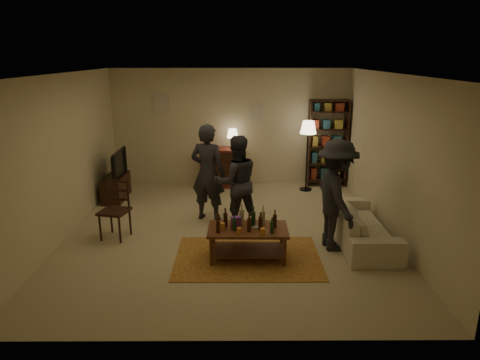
{
  "coord_description": "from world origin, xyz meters",
  "views": [
    {
      "loc": [
        0.17,
        -6.96,
        2.99
      ],
      "look_at": [
        0.21,
        0.1,
        0.91
      ],
      "focal_mm": 32.0,
      "sensor_mm": 36.0,
      "label": 1
    }
  ],
  "objects_px": {
    "dining_chair": "(116,206)",
    "person_left": "(208,173)",
    "coffee_table": "(247,232)",
    "person_by_sofa": "(336,195)",
    "tv_stand": "(116,181)",
    "sofa": "(361,224)",
    "person_right": "(236,182)",
    "dresser": "(222,166)",
    "bookshelf": "(327,142)",
    "floor_lamp": "(308,132)"
  },
  "relations": [
    {
      "from": "coffee_table",
      "to": "person_by_sofa",
      "type": "bearing_deg",
      "value": 14.19
    },
    {
      "from": "tv_stand",
      "to": "person_by_sofa",
      "type": "xyz_separation_m",
      "value": [
        4.14,
        -2.46,
        0.5
      ]
    },
    {
      "from": "tv_stand",
      "to": "person_by_sofa",
      "type": "relative_size",
      "value": 0.6
    },
    {
      "from": "dining_chair",
      "to": "coffee_table",
      "type": "bearing_deg",
      "value": -6.48
    },
    {
      "from": "dining_chair",
      "to": "person_left",
      "type": "height_order",
      "value": "person_left"
    },
    {
      "from": "floor_lamp",
      "to": "dining_chair",
      "type": "bearing_deg",
      "value": -144.43
    },
    {
      "from": "dining_chair",
      "to": "person_right",
      "type": "height_order",
      "value": "person_right"
    },
    {
      "from": "person_left",
      "to": "person_right",
      "type": "height_order",
      "value": "person_left"
    },
    {
      "from": "person_by_sofa",
      "to": "person_left",
      "type": "bearing_deg",
      "value": 51.25
    },
    {
      "from": "dining_chair",
      "to": "bookshelf",
      "type": "xyz_separation_m",
      "value": [
        4.13,
        2.97,
        0.49
      ]
    },
    {
      "from": "floor_lamp",
      "to": "person_right",
      "type": "relative_size",
      "value": 0.95
    },
    {
      "from": "dining_chair",
      "to": "dresser",
      "type": "relative_size",
      "value": 0.75
    },
    {
      "from": "tv_stand",
      "to": "person_right",
      "type": "bearing_deg",
      "value": -30.89
    },
    {
      "from": "bookshelf",
      "to": "person_left",
      "type": "relative_size",
      "value": 1.11
    },
    {
      "from": "bookshelf",
      "to": "coffee_table",
      "type": "bearing_deg",
      "value": -117.01
    },
    {
      "from": "dining_chair",
      "to": "floor_lamp",
      "type": "distance_m",
      "value": 4.51
    },
    {
      "from": "dresser",
      "to": "person_left",
      "type": "relative_size",
      "value": 0.75
    },
    {
      "from": "floor_lamp",
      "to": "sofa",
      "type": "distance_m",
      "value": 3.01
    },
    {
      "from": "floor_lamp",
      "to": "coffee_table",
      "type": "bearing_deg",
      "value": -112.57
    },
    {
      "from": "dresser",
      "to": "bookshelf",
      "type": "bearing_deg",
      "value": 1.57
    },
    {
      "from": "coffee_table",
      "to": "dresser",
      "type": "bearing_deg",
      "value": 97.69
    },
    {
      "from": "dining_chair",
      "to": "person_right",
      "type": "distance_m",
      "value": 2.1
    },
    {
      "from": "dining_chair",
      "to": "person_by_sofa",
      "type": "height_order",
      "value": "person_by_sofa"
    },
    {
      "from": "person_right",
      "to": "person_left",
      "type": "bearing_deg",
      "value": -48.32
    },
    {
      "from": "bookshelf",
      "to": "dining_chair",
      "type": "bearing_deg",
      "value": -144.25
    },
    {
      "from": "tv_stand",
      "to": "sofa",
      "type": "distance_m",
      "value": 5.14
    },
    {
      "from": "dresser",
      "to": "bookshelf",
      "type": "xyz_separation_m",
      "value": [
        2.44,
        0.07,
        0.56
      ]
    },
    {
      "from": "person_left",
      "to": "bookshelf",
      "type": "bearing_deg",
      "value": -119.85
    },
    {
      "from": "sofa",
      "to": "person_right",
      "type": "relative_size",
      "value": 1.25
    },
    {
      "from": "dining_chair",
      "to": "person_by_sofa",
      "type": "relative_size",
      "value": 0.58
    },
    {
      "from": "floor_lamp",
      "to": "person_by_sofa",
      "type": "height_order",
      "value": "person_by_sofa"
    },
    {
      "from": "tv_stand",
      "to": "person_left",
      "type": "xyz_separation_m",
      "value": [
        2.07,
        -1.21,
        0.52
      ]
    },
    {
      "from": "dining_chair",
      "to": "person_left",
      "type": "distance_m",
      "value": 1.73
    },
    {
      "from": "floor_lamp",
      "to": "sofa",
      "type": "xyz_separation_m",
      "value": [
        0.47,
        -2.79,
        -1.04
      ]
    },
    {
      "from": "coffee_table",
      "to": "sofa",
      "type": "distance_m",
      "value": 1.99
    },
    {
      "from": "floor_lamp",
      "to": "dresser",
      "type": "bearing_deg",
      "value": 170.41
    },
    {
      "from": "coffee_table",
      "to": "person_left",
      "type": "distance_m",
      "value": 1.81
    },
    {
      "from": "sofa",
      "to": "person_left",
      "type": "distance_m",
      "value": 2.83
    },
    {
      "from": "bookshelf",
      "to": "person_left",
      "type": "distance_m",
      "value": 3.42
    },
    {
      "from": "floor_lamp",
      "to": "person_left",
      "type": "height_order",
      "value": "person_left"
    },
    {
      "from": "bookshelf",
      "to": "person_by_sofa",
      "type": "xyz_separation_m",
      "value": [
        -0.55,
        -3.44,
        -0.15
      ]
    },
    {
      "from": "sofa",
      "to": "person_left",
      "type": "bearing_deg",
      "value": 69.07
    },
    {
      "from": "person_right",
      "to": "sofa",
      "type": "bearing_deg",
      "value": 146.74
    },
    {
      "from": "floor_lamp",
      "to": "sofa",
      "type": "bearing_deg",
      "value": -80.36
    },
    {
      "from": "sofa",
      "to": "person_left",
      "type": "xyz_separation_m",
      "value": [
        -2.58,
        0.99,
        0.6
      ]
    },
    {
      "from": "coffee_table",
      "to": "tv_stand",
      "type": "bearing_deg",
      "value": 134.38
    },
    {
      "from": "tv_stand",
      "to": "sofa",
      "type": "height_order",
      "value": "tv_stand"
    },
    {
      "from": "dresser",
      "to": "person_by_sofa",
      "type": "height_order",
      "value": "person_by_sofa"
    },
    {
      "from": "dining_chair",
      "to": "bookshelf",
      "type": "relative_size",
      "value": 0.51
    },
    {
      "from": "bookshelf",
      "to": "sofa",
      "type": "bearing_deg",
      "value": -90.82
    }
  ]
}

